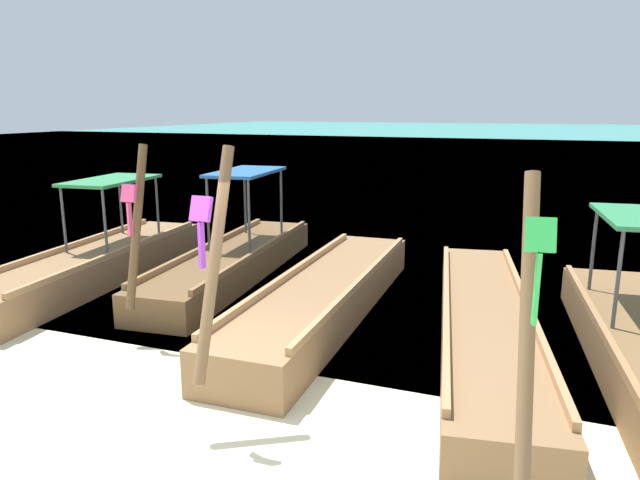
% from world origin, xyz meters
% --- Properties ---
extents(ground, '(120.00, 120.00, 0.00)m').
position_xyz_m(ground, '(0.00, 0.00, 0.00)').
color(ground, beige).
extents(sea_water, '(120.00, 120.00, 0.00)m').
position_xyz_m(sea_water, '(0.00, 61.60, 0.00)').
color(sea_water, '#2DB29E').
rests_on(sea_water, ground).
extents(longtail_boat_blue_ribbon, '(1.79, 6.38, 2.56)m').
position_xyz_m(longtail_boat_blue_ribbon, '(-4.64, 3.80, 0.35)').
color(longtail_boat_blue_ribbon, olive).
rests_on(longtail_boat_blue_ribbon, ground).
extents(longtail_boat_pink_ribbon, '(1.71, 6.51, 2.74)m').
position_xyz_m(longtail_boat_pink_ribbon, '(-2.34, 5.02, 0.34)').
color(longtail_boat_pink_ribbon, brown).
rests_on(longtail_boat_pink_ribbon, ground).
extents(longtail_boat_violet_ribbon, '(1.36, 7.00, 2.86)m').
position_xyz_m(longtail_boat_violet_ribbon, '(0.06, 3.65, 0.31)').
color(longtail_boat_violet_ribbon, olive).
rests_on(longtail_boat_violet_ribbon, ground).
extents(longtail_boat_green_ribbon, '(2.23, 7.58, 2.76)m').
position_xyz_m(longtail_boat_green_ribbon, '(2.54, 3.47, 0.27)').
color(longtail_boat_green_ribbon, olive).
rests_on(longtail_boat_green_ribbon, ground).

